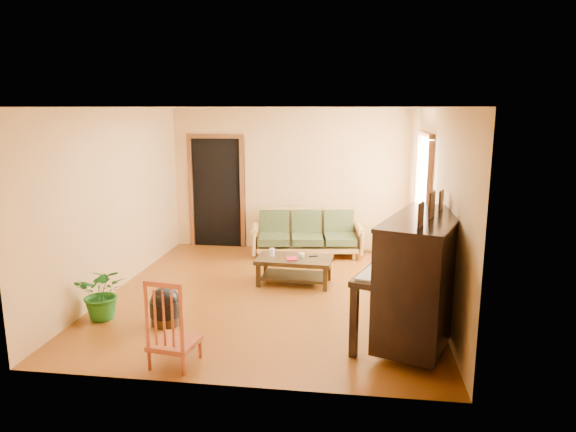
# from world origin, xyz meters

# --- Properties ---
(floor) EXTENTS (5.00, 5.00, 0.00)m
(floor) POSITION_xyz_m (0.00, 0.00, 0.00)
(floor) COLOR #61300C
(floor) RESTS_ON ground
(doorway) EXTENTS (1.08, 0.16, 2.05)m
(doorway) POSITION_xyz_m (-1.45, 2.48, 1.02)
(doorway) COLOR black
(doorway) RESTS_ON floor
(window) EXTENTS (0.12, 1.36, 1.46)m
(window) POSITION_xyz_m (2.21, 1.30, 1.50)
(window) COLOR white
(window) RESTS_ON right_wall
(sofa) EXTENTS (2.04, 1.08, 0.83)m
(sofa) POSITION_xyz_m (0.32, 2.02, 0.42)
(sofa) COLOR #AA7E3E
(sofa) RESTS_ON floor
(coffee_table) EXTENTS (1.15, 0.67, 0.41)m
(coffee_table) POSITION_xyz_m (0.28, 0.48, 0.20)
(coffee_table) COLOR black
(coffee_table) RESTS_ON floor
(armchair) EXTENTS (0.87, 0.91, 0.81)m
(armchair) POSITION_xyz_m (1.87, -0.03, 0.41)
(armchair) COLOR #AA7E3E
(armchair) RESTS_ON floor
(piano) EXTENTS (1.45, 1.86, 1.44)m
(piano) POSITION_xyz_m (1.92, -1.27, 0.72)
(piano) COLOR black
(piano) RESTS_ON floor
(footstool) EXTENTS (0.45, 0.45, 0.36)m
(footstool) POSITION_xyz_m (-1.10, -1.20, 0.18)
(footstool) COLOR black
(footstool) RESTS_ON floor
(red_chair) EXTENTS (0.51, 0.54, 0.94)m
(red_chair) POSITION_xyz_m (-0.63, -2.15, 0.47)
(red_chair) COLOR maroon
(red_chair) RESTS_ON floor
(leaning_frame) EXTENTS (0.41, 0.17, 0.53)m
(leaning_frame) POSITION_xyz_m (1.51, 2.41, 0.26)
(leaning_frame) COLOR gold
(leaning_frame) RESTS_ON floor
(ceramic_crock) EXTENTS (0.26, 0.26, 0.28)m
(ceramic_crock) POSITION_xyz_m (1.91, 2.28, 0.14)
(ceramic_crock) COLOR #2E4B8B
(ceramic_crock) RESTS_ON floor
(potted_plant) EXTENTS (0.71, 0.65, 0.68)m
(potted_plant) POSITION_xyz_m (-1.92, -1.14, 0.34)
(potted_plant) COLOR #1C611B
(potted_plant) RESTS_ON floor
(book) EXTENTS (0.20, 0.24, 0.02)m
(book) POSITION_xyz_m (0.17, 0.39, 0.42)
(book) COLOR maroon
(book) RESTS_ON coffee_table
(candle) EXTENTS (0.09, 0.09, 0.12)m
(candle) POSITION_xyz_m (-0.07, 0.53, 0.47)
(candle) COLOR white
(candle) RESTS_ON coffee_table
(glass_jar) EXTENTS (0.09, 0.09, 0.06)m
(glass_jar) POSITION_xyz_m (0.38, 0.53, 0.44)
(glass_jar) COLOR silver
(glass_jar) RESTS_ON coffee_table
(remote) EXTENTS (0.14, 0.09, 0.01)m
(remote) POSITION_xyz_m (0.55, 0.58, 0.41)
(remote) COLOR black
(remote) RESTS_ON coffee_table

